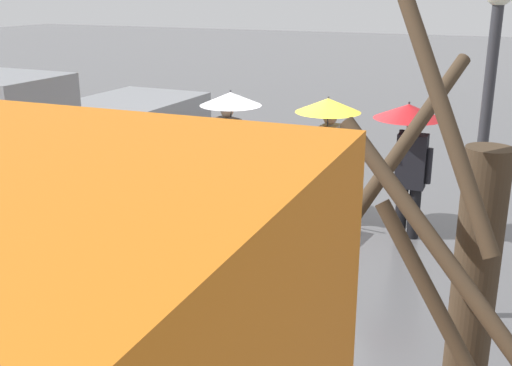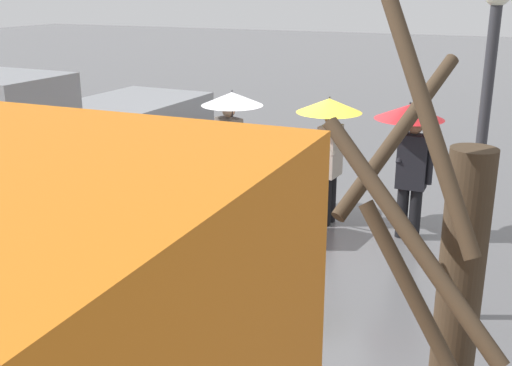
{
  "view_description": "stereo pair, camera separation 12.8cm",
  "coord_description": "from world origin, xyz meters",
  "px_view_note": "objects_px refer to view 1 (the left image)",
  "views": [
    {
      "loc": [
        -3.18,
        9.11,
        3.77
      ],
      "look_at": [
        0.24,
        1.22,
        1.05
      ],
      "focal_mm": 43.59,
      "sensor_mm": 36.0,
      "label": 1
    },
    {
      "loc": [
        -3.3,
        9.06,
        3.77
      ],
      "look_at": [
        0.24,
        1.22,
        1.05
      ],
      "focal_mm": 43.59,
      "sensor_mm": 36.0,
      "label": 2
    }
  ],
  "objects_px": {
    "hand_dolly_boxes": "(250,196)",
    "pedestrian_white_side": "(410,139)",
    "shopping_cart_vendor": "(289,204)",
    "cargo_van_parked_right": "(79,148)",
    "street_lamp": "(485,122)",
    "pedestrian_pink_side": "(229,123)",
    "pedestrian_black_side": "(328,131)"
  },
  "relations": [
    {
      "from": "pedestrian_white_side",
      "to": "hand_dolly_boxes",
      "type": "bearing_deg",
      "value": 22.4
    },
    {
      "from": "shopping_cart_vendor",
      "to": "pedestrian_white_side",
      "type": "bearing_deg",
      "value": -152.78
    },
    {
      "from": "pedestrian_pink_side",
      "to": "pedestrian_white_side",
      "type": "height_order",
      "value": "same"
    },
    {
      "from": "hand_dolly_boxes",
      "to": "pedestrian_white_side",
      "type": "relative_size",
      "value": 0.61
    },
    {
      "from": "cargo_van_parked_right",
      "to": "hand_dolly_boxes",
      "type": "bearing_deg",
      "value": -175.34
    },
    {
      "from": "hand_dolly_boxes",
      "to": "pedestrian_white_side",
      "type": "bearing_deg",
      "value": -157.6
    },
    {
      "from": "cargo_van_parked_right",
      "to": "shopping_cart_vendor",
      "type": "bearing_deg",
      "value": -174.76
    },
    {
      "from": "cargo_van_parked_right",
      "to": "pedestrian_white_side",
      "type": "distance_m",
      "value": 5.43
    },
    {
      "from": "pedestrian_white_side",
      "to": "street_lamp",
      "type": "relative_size",
      "value": 0.56
    },
    {
      "from": "cargo_van_parked_right",
      "to": "pedestrian_pink_side",
      "type": "bearing_deg",
      "value": -154.31
    },
    {
      "from": "shopping_cart_vendor",
      "to": "pedestrian_pink_side",
      "type": "bearing_deg",
      "value": -29.08
    },
    {
      "from": "shopping_cart_vendor",
      "to": "pedestrian_white_side",
      "type": "height_order",
      "value": "pedestrian_white_side"
    },
    {
      "from": "pedestrian_pink_side",
      "to": "pedestrian_white_side",
      "type": "bearing_deg",
      "value": -178.71
    },
    {
      "from": "cargo_van_parked_right",
      "to": "pedestrian_pink_side",
      "type": "distance_m",
      "value": 2.57
    },
    {
      "from": "pedestrian_black_side",
      "to": "pedestrian_pink_side",
      "type": "bearing_deg",
      "value": 3.35
    },
    {
      "from": "hand_dolly_boxes",
      "to": "pedestrian_white_side",
      "type": "xyz_separation_m",
      "value": [
        -2.23,
        -0.92,
        0.92
      ]
    },
    {
      "from": "pedestrian_pink_side",
      "to": "pedestrian_black_side",
      "type": "bearing_deg",
      "value": -176.65
    },
    {
      "from": "pedestrian_white_side",
      "to": "street_lamp",
      "type": "bearing_deg",
      "value": 117.28
    },
    {
      "from": "pedestrian_black_side",
      "to": "pedestrian_white_side",
      "type": "xyz_separation_m",
      "value": [
        -1.29,
        0.03,
        -0.01
      ]
    },
    {
      "from": "pedestrian_pink_side",
      "to": "street_lamp",
      "type": "bearing_deg",
      "value": 152.4
    },
    {
      "from": "cargo_van_parked_right",
      "to": "street_lamp",
      "type": "xyz_separation_m",
      "value": [
        -6.44,
        1.07,
        1.19
      ]
    },
    {
      "from": "pedestrian_black_side",
      "to": "pedestrian_white_side",
      "type": "height_order",
      "value": "same"
    },
    {
      "from": "pedestrian_pink_side",
      "to": "street_lamp",
      "type": "xyz_separation_m",
      "value": [
        -4.15,
        2.17,
        0.79
      ]
    },
    {
      "from": "shopping_cart_vendor",
      "to": "pedestrian_white_side",
      "type": "xyz_separation_m",
      "value": [
        -1.62,
        -0.83,
        1.0
      ]
    },
    {
      "from": "hand_dolly_boxes",
      "to": "pedestrian_black_side",
      "type": "xyz_separation_m",
      "value": [
        -0.94,
        -0.95,
        0.94
      ]
    },
    {
      "from": "hand_dolly_boxes",
      "to": "pedestrian_white_side",
      "type": "height_order",
      "value": "pedestrian_white_side"
    },
    {
      "from": "cargo_van_parked_right",
      "to": "street_lamp",
      "type": "bearing_deg",
      "value": 170.59
    },
    {
      "from": "shopping_cart_vendor",
      "to": "pedestrian_pink_side",
      "type": "relative_size",
      "value": 0.49
    },
    {
      "from": "shopping_cart_vendor",
      "to": "pedestrian_pink_side",
      "type": "height_order",
      "value": "pedestrian_pink_side"
    },
    {
      "from": "shopping_cart_vendor",
      "to": "hand_dolly_boxes",
      "type": "distance_m",
      "value": 0.62
    },
    {
      "from": "pedestrian_pink_side",
      "to": "pedestrian_white_side",
      "type": "relative_size",
      "value": 1.0
    },
    {
      "from": "cargo_van_parked_right",
      "to": "pedestrian_black_side",
      "type": "bearing_deg",
      "value": -163.26
    }
  ]
}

